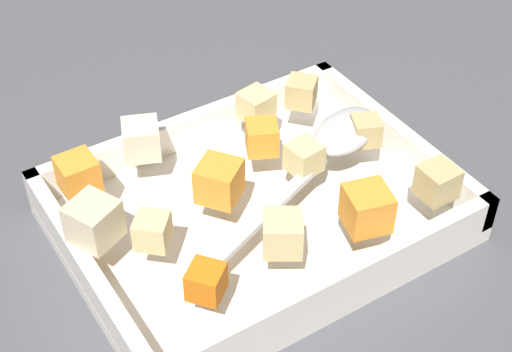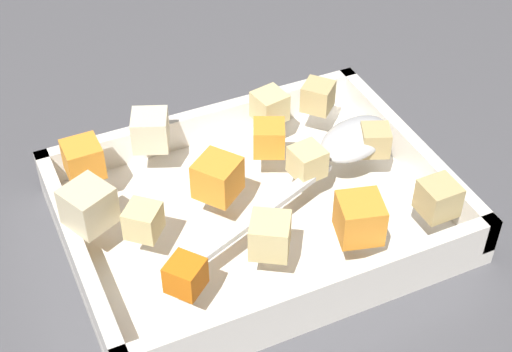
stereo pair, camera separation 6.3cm
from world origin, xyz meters
TOP-DOWN VIEW (x-y plane):
  - ground_plane at (0.00, 0.00)m, footprint 4.00×4.00m
  - baking_dish at (0.00, 0.01)m, footprint 0.31×0.24m
  - carrot_chunk_front_center at (-0.12, 0.09)m, footprint 0.03×0.03m
  - carrot_chunk_near_left at (-0.09, -0.06)m, footprint 0.03×0.03m
  - carrot_chunk_mid_right at (-0.03, 0.02)m, footprint 0.04×0.04m
  - carrot_chunk_mid_left at (0.05, -0.07)m, footprint 0.04×0.04m
  - carrot_chunk_near_right at (0.03, 0.05)m, footprint 0.04×0.04m
  - potato_chunk_under_handle at (0.04, 0.01)m, footprint 0.03×0.03m
  - potato_chunk_rim_edge at (-0.02, -0.06)m, footprint 0.04×0.04m
  - potato_chunk_corner_ne at (-0.06, 0.10)m, footprint 0.04×0.04m
  - potato_chunk_heap_top at (0.11, 0.01)m, footprint 0.03×0.03m
  - potato_chunk_far_left at (0.10, 0.09)m, footprint 0.04×0.04m
  - potato_chunk_near_spoon at (0.12, -0.07)m, footprint 0.03×0.03m
  - potato_chunk_corner_se at (-0.10, -0.00)m, footprint 0.04×0.04m
  - potato_chunk_back_center at (0.05, 0.09)m, footprint 0.03×0.03m
  - potato_chunk_center at (-0.13, 0.03)m, footprint 0.04×0.04m
  - serving_spoon at (0.08, 0.02)m, footprint 0.24×0.12m

SIDE VIEW (x-z plane):
  - ground_plane at x=0.00m, z-range 0.00..0.00m
  - baking_dish at x=0.00m, z-range -0.01..0.04m
  - serving_spoon at x=0.08m, z-range 0.05..0.07m
  - potato_chunk_heap_top at x=0.11m, z-range 0.05..0.07m
  - carrot_chunk_near_left at x=-0.09m, z-range 0.05..0.07m
  - potato_chunk_corner_se at x=-0.10m, z-range 0.05..0.07m
  - potato_chunk_under_handle at x=0.04m, z-range 0.05..0.07m
  - potato_chunk_far_left at x=0.10m, z-range 0.05..0.07m
  - potato_chunk_back_center at x=0.05m, z-range 0.05..0.07m
  - carrot_chunk_near_right at x=0.03m, z-range 0.05..0.07m
  - potato_chunk_near_spoon at x=0.12m, z-range 0.05..0.07m
  - potato_chunk_rim_edge at x=-0.02m, z-range 0.05..0.08m
  - carrot_chunk_front_center at x=-0.12m, z-range 0.05..0.08m
  - potato_chunk_corner_ne at x=-0.06m, z-range 0.05..0.08m
  - carrot_chunk_mid_right at x=-0.03m, z-range 0.05..0.08m
  - carrot_chunk_mid_left at x=0.05m, z-range 0.05..0.08m
  - potato_chunk_center at x=-0.13m, z-range 0.05..0.08m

